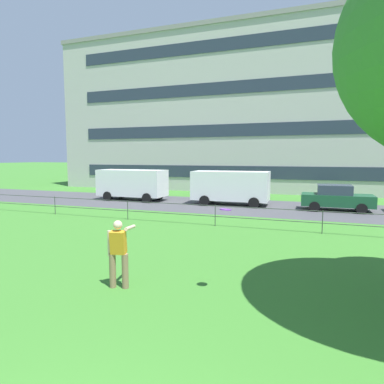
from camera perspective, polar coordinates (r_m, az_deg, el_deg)
The scene contains 8 objects.
street_strip at distance 21.72m, azimuth 14.69°, elevation -2.67°, with size 80.00×7.23×0.01m, color #424247.
park_fence at distance 15.19m, azimuth 12.40°, elevation -3.74°, with size 32.53×0.04×1.00m.
person_thrower at distance 8.53m, azimuth -12.30°, elevation -9.79°, with size 0.51×0.83×1.68m.
frisbee at distance 7.71m, azimuth 5.68°, elevation -2.97°, with size 0.35×0.35×0.05m.
panel_van_right at distance 25.19m, azimuth -10.03°, elevation 1.50°, with size 5.01×2.12×2.24m.
panel_van_far_right at distance 22.49m, azimuth 6.55°, elevation 1.03°, with size 5.05×2.20×2.24m.
car_dark_green_far_left at distance 21.75m, azimuth 23.19°, elevation -0.90°, with size 4.02×1.84×1.54m.
apartment_building_background at distance 36.44m, azimuth 9.05°, elevation 12.77°, with size 36.15×12.45×15.08m.
Camera 1 is at (1.97, -1.52, 3.21)m, focal length 31.58 mm.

